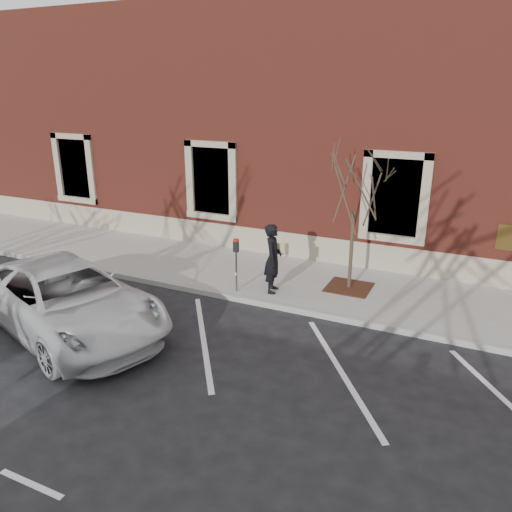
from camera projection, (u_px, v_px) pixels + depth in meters
The scene contains 10 objects.
ground at pixel (246, 302), 13.16m from camera, with size 120.00×120.00×0.00m, color #28282B.
sidewalk_near at pixel (273, 277), 14.63m from camera, with size 40.00×3.50×0.15m, color #B6B3AB.
curb_near at pixel (245, 300), 13.09m from camera, with size 40.00×0.12×0.15m, color #9E9E99.
parking_stripes at pixel (203, 338), 11.27m from camera, with size 28.00×4.40×0.01m, color silver, non-canonical shape.
building_civic at pixel (338, 125), 18.46m from camera, with size 40.00×8.62×8.00m.
man at pixel (273, 258), 13.17m from camera, with size 0.68×0.45×1.87m, color black.
parking_meter at pixel (236, 255), 13.16m from camera, with size 0.13×0.10×1.47m.
tree_grate at pixel (349, 287), 13.69m from camera, with size 1.17×1.17×0.03m, color #451E16.
sapling at pixel (355, 189), 12.79m from camera, with size 2.36×2.36×3.93m.
white_truck at pixel (67, 299), 11.40m from camera, with size 2.61×5.66×1.57m, color silver.
Camera 1 is at (5.36, -10.78, 5.46)m, focal length 35.00 mm.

